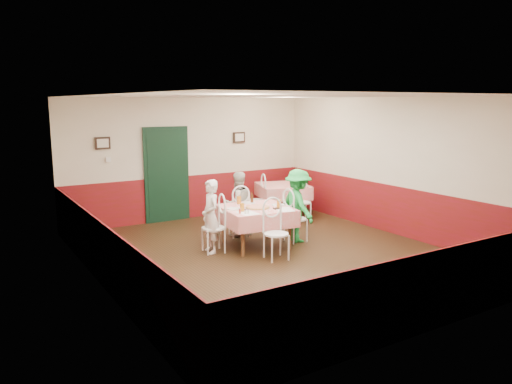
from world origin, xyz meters
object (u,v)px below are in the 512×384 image
pizza (258,207)px  diner_right (298,206)px  chair_far (239,214)px  wallet (277,208)px  chair_second_b (302,202)px  glass_b (279,204)px  main_table (256,227)px  beer_bottle (252,198)px  chair_second_a (256,200)px  diner_far (238,204)px  chair_right (296,219)px  diner_left (211,216)px  glass_a (242,207)px  chair_near (276,234)px  second_table (283,200)px  chair_left (213,228)px  glass_c (239,200)px

pizza → diner_right: (0.90, -0.04, -0.06)m
chair_far → wallet: (0.13, -1.18, 0.32)m
chair_second_b → diner_right: 1.64m
wallet → glass_b: bearing=36.2°
chair_second_b → glass_b: bearing=-121.4°
main_table → beer_bottle: size_ratio=6.09×
chair_second_a → diner_far: diner_far is taller
chair_right → pizza: chair_right is taller
main_table → chair_right: 0.85m
diner_left → chair_right: bearing=89.3°
glass_a → wallet: glass_a is taller
chair_near → glass_b: glass_b is taller
second_table → chair_left: 3.29m
second_table → wallet: 2.81m
chair_second_a → beer_bottle: bearing=-17.4°
chair_second_b → glass_a: glass_a is taller
second_table → diner_left: (-2.81, -1.77, 0.29)m
glass_b → second_table: bearing=53.7°
chair_far → pizza: (-0.11, -0.91, 0.32)m
diner_far → pizza: bearing=82.1°
pizza → wallet: size_ratio=3.87×
diner_left → beer_bottle: bearing=110.6°
chair_far → pizza: 0.98m
chair_far → diner_right: bearing=143.1°
glass_c → wallet: 0.84m
second_table → chair_second_b: bearing=-90.0°
beer_bottle → diner_left: (-1.03, -0.26, -0.19)m
glass_c → diner_far: 0.56m
chair_right → glass_c: size_ratio=5.89×
chair_far → second_table: bearing=-136.6°
chair_near → glass_a: glass_a is taller
chair_far → diner_left: size_ratio=0.67×
chair_right → glass_c: (-0.97, 0.53, 0.39)m
wallet → pizza: bearing=140.3°
chair_right → diner_far: diner_far is taller
chair_second_b → diner_right: size_ratio=0.63×
glass_b → diner_far: size_ratio=0.12×
chair_second_a → beer_bottle: (-1.03, -1.51, 0.41)m
chair_second_a → diner_right: 2.03m
chair_second_a → diner_left: diner_left is taller
chair_second_b → glass_a: (-2.33, -1.32, 0.38)m
chair_second_b → beer_bottle: size_ratio=4.49×
chair_left → chair_second_b: same height
main_table → glass_a: size_ratio=8.17×
wallet → beer_bottle: bearing=105.5°
chair_right → wallet: (-0.60, -0.23, 0.32)m
pizza → glass_a: 0.42m
chair_second_a → diner_right: (-0.28, -2.00, 0.26)m
second_table → diner_far: diner_far is taller
wallet → diner_far: size_ratio=0.08×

